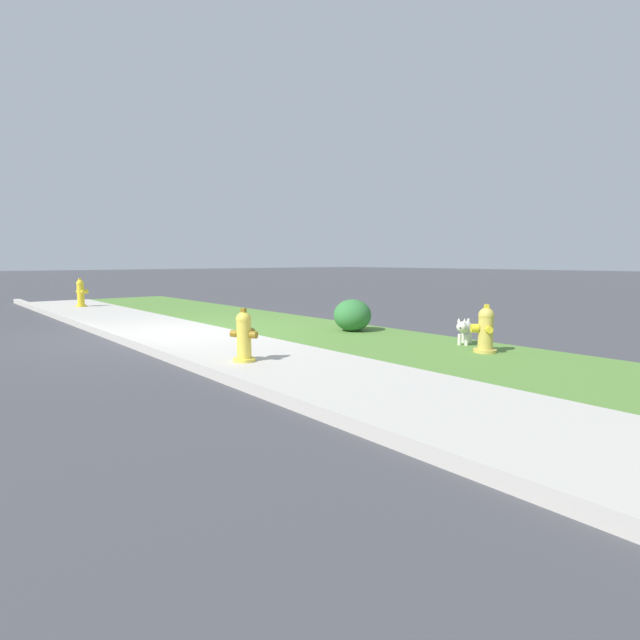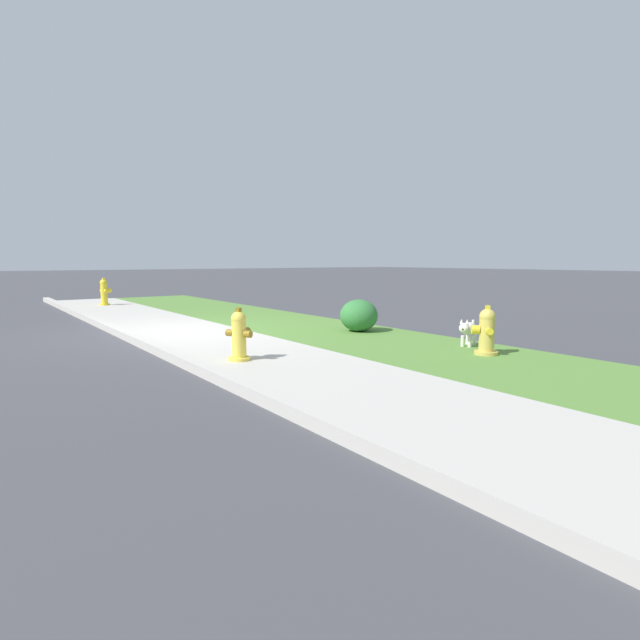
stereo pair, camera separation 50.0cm
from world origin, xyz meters
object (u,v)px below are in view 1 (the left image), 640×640
Objects in this scene: fire_hydrant_at_driveway at (485,330)px; shrub_bush_near_lamp at (352,315)px; small_white_dog at (465,328)px; fire_hydrant_mid_block at (81,293)px; fire_hydrant_across_street at (244,337)px.

shrub_bush_near_lamp is (-2.70, 0.04, -0.03)m from fire_hydrant_at_driveway.
small_white_dog is 0.75× the size of shrub_bush_near_lamp.
fire_hydrant_mid_block reaches higher than fire_hydrant_at_driveway.
shrub_bush_near_lamp is (-1.12, 2.93, -0.04)m from fire_hydrant_across_street.
fire_hydrant_mid_block is 10.64m from small_white_dog.
fire_hydrant_at_driveway is 0.86× the size of fire_hydrant_mid_block.
fire_hydrant_at_driveway is at bearing 37.81° from small_white_dog.
small_white_dog is at bearing 5.06° from fire_hydrant_mid_block.
fire_hydrant_mid_block reaches higher than small_white_dog.
fire_hydrant_across_street is at bearing -12.85° from fire_hydrant_mid_block.
fire_hydrant_mid_block is (-10.83, -2.42, 0.06)m from fire_hydrant_at_driveway.
small_white_dog is (1.02, 3.22, -0.07)m from fire_hydrant_across_street.
fire_hydrant_across_street is (-1.58, -2.88, 0.01)m from fire_hydrant_at_driveway.
fire_hydrant_across_street reaches higher than fire_hydrant_at_driveway.
fire_hydrant_mid_block is 9.27m from fire_hydrant_across_street.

